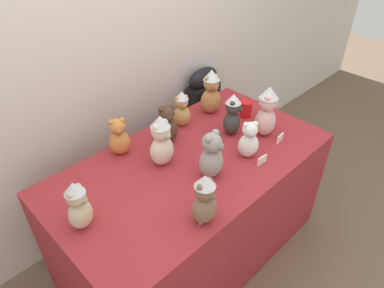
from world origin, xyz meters
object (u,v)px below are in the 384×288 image
(teddy_bear_snow, at_px, (249,140))
(teddy_bear_sand, at_px, (78,205))
(teddy_bear_charcoal, at_px, (232,115))
(teddy_bear_cocoa, at_px, (167,125))
(teddy_bear_blush, at_px, (267,112))
(teddy_bear_caramel, at_px, (211,92))
(teddy_bear_ginger, at_px, (119,137))
(teddy_bear_ash, at_px, (211,156))
(teddy_bear_mocha, at_px, (205,200))
(instrument_case, at_px, (202,121))
(teddy_bear_cream, at_px, (161,141))
(teddy_bear_honey, at_px, (182,109))
(display_table, at_px, (192,209))
(party_cup_red, at_px, (246,109))

(teddy_bear_snow, height_order, teddy_bear_sand, teddy_bear_sand)
(teddy_bear_charcoal, height_order, teddy_bear_cocoa, teddy_bear_charcoal)
(teddy_bear_blush, height_order, teddy_bear_caramel, teddy_bear_blush)
(teddy_bear_ginger, relative_size, teddy_bear_charcoal, 0.86)
(teddy_bear_ash, xyz_separation_m, teddy_bear_caramel, (0.48, 0.45, 0.02))
(teddy_bear_ginger, xyz_separation_m, teddy_bear_mocha, (-0.02, -0.69, 0.03))
(instrument_case, relative_size, teddy_bear_cocoa, 3.78)
(teddy_bear_cream, relative_size, teddy_bear_ginger, 1.32)
(teddy_bear_cocoa, distance_m, teddy_bear_ash, 0.40)
(teddy_bear_caramel, bearing_deg, teddy_bear_cocoa, -160.70)
(instrument_case, xyz_separation_m, teddy_bear_ash, (-0.70, -0.73, 0.44))
(teddy_bear_mocha, height_order, teddy_bear_blush, teddy_bear_blush)
(teddy_bear_snow, distance_m, teddy_bear_ginger, 0.73)
(teddy_bear_blush, bearing_deg, teddy_bear_honey, 100.44)
(instrument_case, distance_m, teddy_bear_cocoa, 0.85)
(teddy_bear_honey, relative_size, teddy_bear_blush, 0.75)
(teddy_bear_sand, distance_m, teddy_bear_cream, 0.56)
(display_table, bearing_deg, teddy_bear_sand, 178.27)
(teddy_bear_ginger, bearing_deg, display_table, -30.87)
(display_table, xyz_separation_m, teddy_bear_ash, (-0.01, -0.16, 0.52))
(teddy_bear_honey, height_order, teddy_bear_ash, teddy_bear_ash)
(display_table, bearing_deg, teddy_bear_ginger, 125.04)
(teddy_bear_ginger, height_order, teddy_bear_cocoa, teddy_bear_cocoa)
(teddy_bear_sand, height_order, teddy_bear_cocoa, teddy_bear_sand)
(teddy_bear_ash, relative_size, teddy_bear_blush, 0.85)
(display_table, distance_m, teddy_bear_cocoa, 0.57)
(teddy_bear_caramel, relative_size, party_cup_red, 2.84)
(teddy_bear_mocha, bearing_deg, teddy_bear_cocoa, 62.55)
(instrument_case, xyz_separation_m, teddy_bear_cocoa, (-0.65, -0.33, 0.43))
(teddy_bear_mocha, relative_size, teddy_bear_caramel, 0.89)
(teddy_bear_ginger, relative_size, teddy_bear_caramel, 0.76)
(instrument_case, height_order, teddy_bear_ginger, teddy_bear_ginger)
(teddy_bear_cream, bearing_deg, teddy_bear_blush, -25.54)
(teddy_bear_snow, height_order, party_cup_red, teddy_bear_snow)
(instrument_case, xyz_separation_m, teddy_bear_ginger, (-0.93, -0.23, 0.42))
(teddy_bear_cocoa, distance_m, party_cup_red, 0.58)
(teddy_bear_snow, bearing_deg, teddy_bear_mocha, -129.50)
(display_table, relative_size, instrument_case, 1.73)
(teddy_bear_honey, bearing_deg, teddy_bear_mocha, -104.90)
(teddy_bear_cocoa, bearing_deg, teddy_bear_cream, -122.87)
(party_cup_red, bearing_deg, teddy_bear_honey, 149.71)
(instrument_case, height_order, teddy_bear_ash, teddy_bear_ash)
(teddy_bear_snow, relative_size, teddy_bear_honey, 0.94)
(teddy_bear_sand, xyz_separation_m, teddy_bear_mocha, (0.42, -0.37, 0.01))
(teddy_bear_cream, relative_size, teddy_bear_ash, 1.12)
(teddy_bear_snow, xyz_separation_m, teddy_bear_caramel, (0.20, 0.48, 0.05))
(teddy_bear_mocha, bearing_deg, instrument_case, 43.44)
(teddy_bear_charcoal, xyz_separation_m, teddy_bear_cocoa, (-0.34, 0.22, -0.02))
(teddy_bear_mocha, height_order, teddy_bear_cocoa, teddy_bear_mocha)
(instrument_case, relative_size, teddy_bear_ginger, 4.00)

